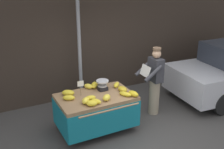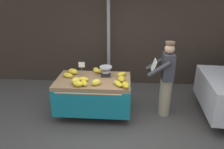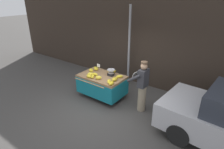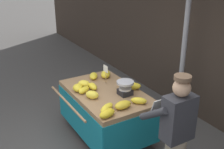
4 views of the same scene
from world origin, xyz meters
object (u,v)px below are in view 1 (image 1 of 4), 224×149
Objects in this scene: banana_bunch_10 at (88,86)px; banana_bunch_11 at (107,98)px; banana_bunch_3 at (116,85)px; vendor_person at (154,81)px; banana_bunch_0 at (96,101)px; banana_bunch_4 at (134,94)px; banana_cart at (96,105)px; banana_bunch_9 at (69,98)px; banana_bunch_12 at (125,94)px; banana_bunch_6 at (90,98)px; weighing_scale at (102,85)px; banana_bunch_7 at (86,101)px; banana_bunch_5 at (92,103)px; price_sign at (81,85)px; street_pole at (79,45)px; banana_bunch_8 at (122,89)px; banana_bunch_1 at (95,85)px; banana_bunch_2 at (68,93)px.

banana_bunch_11 is (0.10, -0.73, 0.01)m from banana_bunch_10.
vendor_person reaches higher than banana_bunch_3.
banana_bunch_4 is (0.86, -0.05, 0.01)m from banana_bunch_0.
banana_bunch_9 is at bearing 173.30° from banana_cart.
banana_bunch_12 is at bearing 0.86° from banana_bunch_11.
banana_bunch_0 is 0.19m from banana_bunch_6.
banana_bunch_3 reaches higher than banana_bunch_12.
banana_bunch_4 is 1.03× the size of banana_bunch_9.
weighing_scale is at bearing 174.22° from vendor_person.
banana_bunch_7 reaches higher than banana_cart.
banana_bunch_0 is at bearing 25.85° from banana_bunch_5.
price_sign reaches higher than banana_bunch_9.
price_sign is at bearing 177.48° from vendor_person.
banana_bunch_9 is (-0.80, -1.40, -0.71)m from street_pole.
banana_cart is at bearing -98.54° from street_pole.
banana_bunch_8 reaches higher than banana_cart.
banana_bunch_1 reaches higher than banana_bunch_6.
banana_bunch_4 is 1.22× the size of banana_bunch_10.
banana_bunch_6 is 1.80m from vendor_person.
banana_bunch_3 is (0.47, -0.20, -0.01)m from banana_bunch_1.
banana_bunch_4 is (1.24, -0.68, -0.01)m from banana_bunch_2.
banana_bunch_2 reaches higher than banana_bunch_12.
banana_bunch_4 is 1.06m from banana_bunch_7.
weighing_scale is at bearing 53.56° from banana_bunch_0.
banana_bunch_8 is at bearing 25.35° from banana_bunch_11.
banana_bunch_2 is 1.26× the size of banana_bunch_10.
weighing_scale is 1.15× the size of banana_bunch_0.
banana_cart is at bearing -141.97° from weighing_scale.
price_sign is 1.60× the size of banana_bunch_11.
banana_bunch_4 is 0.98m from banana_bunch_5.
banana_bunch_0 is at bearing -126.44° from weighing_scale.
banana_bunch_6 is 0.77m from banana_bunch_12.
street_pole reaches higher than banana_bunch_3.
banana_bunch_1 is at bearing 86.14° from banana_bunch_11.
banana_bunch_3 is at bearing -23.19° from banana_bunch_1.
banana_bunch_10 is at bearing 97.86° from banana_bunch_11.
banana_bunch_0 is 0.82× the size of banana_bunch_1.
banana_cart is 5.76× the size of banana_bunch_12.
banana_bunch_9 reaches higher than banana_bunch_0.
banana_bunch_6 is at bearing -141.53° from weighing_scale.
vendor_person is at bearing 27.64° from banana_bunch_4.
banana_cart is 0.69m from banana_bunch_8.
banana_bunch_8 reaches higher than banana_bunch_0.
price_sign is (-0.50, -1.32, -0.51)m from street_pole.
banana_bunch_4 is at bearing -48.80° from banana_bunch_10.
banana_bunch_9 reaches higher than banana_bunch_12.
banana_bunch_11 is (-0.52, -0.53, 0.01)m from banana_bunch_3.
banana_bunch_12 is (0.89, -0.06, -0.02)m from banana_bunch_7.
banana_bunch_2 is 1.24m from banana_bunch_12.
banana_bunch_2 is at bearing 150.99° from price_sign.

